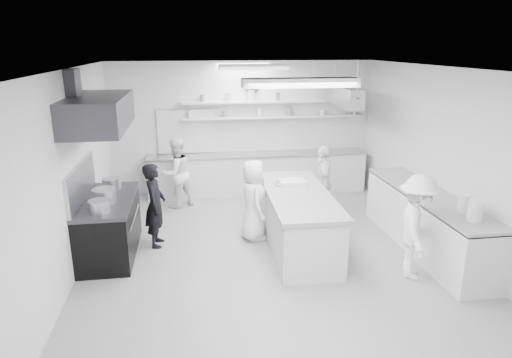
{
  "coord_description": "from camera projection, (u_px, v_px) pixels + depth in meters",
  "views": [
    {
      "loc": [
        -1.23,
        -6.7,
        3.34
      ],
      "look_at": [
        -0.14,
        0.6,
        1.12
      ],
      "focal_mm": 31.44,
      "sensor_mm": 36.0,
      "label": 1
    }
  ],
  "objects": [
    {
      "name": "floor",
      "position": [
        269.0,
        254.0,
        7.49
      ],
      "size": [
        6.0,
        7.0,
        0.02
      ],
      "primitive_type": "cube",
      "color": "#979797",
      "rests_on": "ground"
    },
    {
      "name": "ceiling",
      "position": [
        271.0,
        68.0,
        6.62
      ],
      "size": [
        6.0,
        7.0,
        0.02
      ],
      "primitive_type": "cube",
      "color": "white",
      "rests_on": "wall_back"
    },
    {
      "name": "wall_back",
      "position": [
        243.0,
        127.0,
        10.37
      ],
      "size": [
        6.0,
        0.04,
        3.0
      ],
      "primitive_type": "cube",
      "color": "silver",
      "rests_on": "floor"
    },
    {
      "name": "wall_front",
      "position": [
        345.0,
        275.0,
        3.74
      ],
      "size": [
        6.0,
        0.04,
        3.0
      ],
      "primitive_type": "cube",
      "color": "silver",
      "rests_on": "floor"
    },
    {
      "name": "wall_left",
      "position": [
        71.0,
        174.0,
        6.63
      ],
      "size": [
        0.04,
        7.0,
        3.0
      ],
      "primitive_type": "cube",
      "color": "silver",
      "rests_on": "floor"
    },
    {
      "name": "wall_right",
      "position": [
        447.0,
        160.0,
        7.48
      ],
      "size": [
        0.04,
        7.0,
        3.0
      ],
      "primitive_type": "cube",
      "color": "silver",
      "rests_on": "floor"
    },
    {
      "name": "stove",
      "position": [
        110.0,
        228.0,
        7.37
      ],
      "size": [
        0.8,
        1.8,
        0.9
      ],
      "primitive_type": "cube",
      "color": "black",
      "rests_on": "floor"
    },
    {
      "name": "exhaust_hood",
      "position": [
        98.0,
        113.0,
        6.82
      ],
      "size": [
        0.85,
        2.0,
        0.5
      ],
      "primitive_type": "cube",
      "color": "#333337",
      "rests_on": "wall_left"
    },
    {
      "name": "back_counter",
      "position": [
        258.0,
        174.0,
        10.43
      ],
      "size": [
        5.0,
        0.6,
        0.92
      ],
      "primitive_type": "cube",
      "color": "silver",
      "rests_on": "floor"
    },
    {
      "name": "shelf_lower",
      "position": [
        274.0,
        117.0,
        10.27
      ],
      "size": [
        4.2,
        0.26,
        0.04
      ],
      "primitive_type": "cube",
      "color": "silver",
      "rests_on": "wall_back"
    },
    {
      "name": "shelf_upper",
      "position": [
        274.0,
        102.0,
        10.17
      ],
      "size": [
        4.2,
        0.26,
        0.04
      ],
      "primitive_type": "cube",
      "color": "silver",
      "rests_on": "wall_back"
    },
    {
      "name": "pass_through_window",
      "position": [
        187.0,
        131.0,
        10.18
      ],
      "size": [
        1.3,
        0.04,
        1.0
      ],
      "primitive_type": "cube",
      "color": "black",
      "rests_on": "wall_back"
    },
    {
      "name": "wall_clock",
      "position": [
        252.0,
        86.0,
        10.09
      ],
      "size": [
        0.32,
        0.05,
        0.32
      ],
      "primitive_type": "cylinder",
      "rotation": [
        1.57,
        0.0,
        0.0
      ],
      "color": "silver",
      "rests_on": "wall_back"
    },
    {
      "name": "right_counter",
      "position": [
        426.0,
        222.0,
        7.54
      ],
      "size": [
        0.74,
        3.3,
        0.94
      ],
      "primitive_type": "cube",
      "color": "silver",
      "rests_on": "floor"
    },
    {
      "name": "pot_rack",
      "position": [
        344.0,
        96.0,
        9.38
      ],
      "size": [
        0.3,
        1.6,
        0.4
      ],
      "primitive_type": "cube",
      "color": "#A3A5A9",
      "rests_on": "ceiling"
    },
    {
      "name": "light_fixture_front",
      "position": [
        300.0,
        83.0,
        4.94
      ],
      "size": [
        1.3,
        0.25,
        0.1
      ],
      "primitive_type": "cube",
      "color": "silver",
      "rests_on": "ceiling"
    },
    {
      "name": "light_fixture_rear",
      "position": [
        254.0,
        67.0,
        8.34
      ],
      "size": [
        1.3,
        0.25,
        0.1
      ],
      "primitive_type": "cube",
      "color": "silver",
      "rests_on": "ceiling"
    },
    {
      "name": "prep_island",
      "position": [
        298.0,
        222.0,
        7.58
      ],
      "size": [
        1.02,
        2.57,
        0.94
      ],
      "primitive_type": "cube",
      "rotation": [
        0.0,
        0.0,
        -0.03
      ],
      "color": "silver",
      "rests_on": "floor"
    },
    {
      "name": "stove_pot",
      "position": [
        104.0,
        197.0,
        7.02
      ],
      "size": [
        0.37,
        0.37,
        0.28
      ],
      "primitive_type": "cylinder",
      "color": "#A3A5A9",
      "rests_on": "stove"
    },
    {
      "name": "cook_stove",
      "position": [
        155.0,
        205.0,
        7.6
      ],
      "size": [
        0.38,
        0.55,
        1.46
      ],
      "primitive_type": "imported",
      "rotation": [
        0.0,
        0.0,
        1.51
      ],
      "color": "black",
      "rests_on": "floor"
    },
    {
      "name": "cook_back",
      "position": [
        176.0,
        173.0,
        9.43
      ],
      "size": [
        0.92,
        0.88,
        1.49
      ],
      "primitive_type": "imported",
      "rotation": [
        0.0,
        0.0,
        -2.54
      ],
      "color": "white",
      "rests_on": "floor"
    },
    {
      "name": "cook_island_left",
      "position": [
        253.0,
        200.0,
        7.87
      ],
      "size": [
        0.52,
        0.75,
        1.45
      ],
      "primitive_type": "imported",
      "rotation": [
        0.0,
        0.0,
        1.66
      ],
      "color": "white",
      "rests_on": "floor"
    },
    {
      "name": "cook_island_right",
      "position": [
        323.0,
        182.0,
        8.88
      ],
      "size": [
        0.53,
        0.91,
        1.47
      ],
      "primitive_type": "imported",
      "rotation": [
        0.0,
        0.0,
        -1.78
      ],
      "color": "white",
      "rests_on": "floor"
    },
    {
      "name": "cook_right",
      "position": [
        417.0,
        227.0,
        6.54
      ],
      "size": [
        0.93,
        1.16,
        1.57
      ],
      "primitive_type": "imported",
      "rotation": [
        0.0,
        0.0,
        1.18
      ],
      "color": "white",
      "rests_on": "floor"
    },
    {
      "name": "bowl_island_a",
      "position": [
        283.0,
        185.0,
        7.87
      ],
      "size": [
        0.35,
        0.35,
        0.07
      ],
      "primitive_type": "imported",
      "rotation": [
        0.0,
        0.0,
        -0.31
      ],
      "color": "#A3A5A9",
      "rests_on": "prep_island"
    },
    {
      "name": "bowl_island_b",
      "position": [
        297.0,
        185.0,
        7.9
      ],
      "size": [
        0.25,
        0.25,
        0.07
      ],
      "primitive_type": "imported",
      "rotation": [
        0.0,
        0.0,
        0.19
      ],
      "color": "silver",
      "rests_on": "prep_island"
    },
    {
      "name": "bowl_right",
      "position": [
        426.0,
        199.0,
        7.17
      ],
      "size": [
        0.31,
        0.31,
        0.06
      ],
      "primitive_type": "imported",
      "rotation": [
        0.0,
        0.0,
        -0.3
      ],
      "color": "silver",
      "rests_on": "right_counter"
    }
  ]
}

